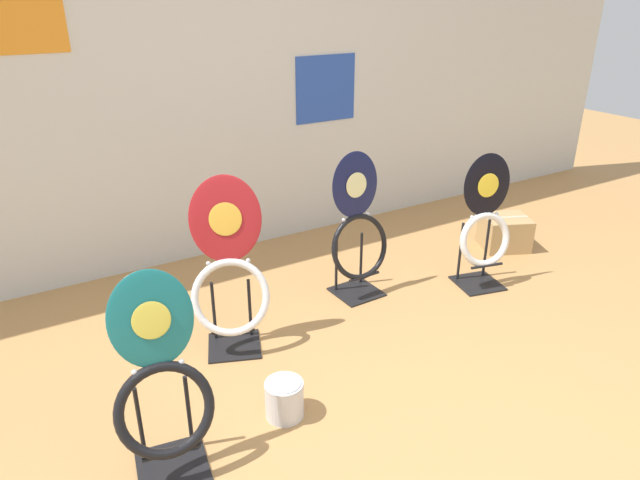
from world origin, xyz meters
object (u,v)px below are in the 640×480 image
toilet_seat_display_teal_sax (162,388)px  toilet_seat_display_crimson_swirl (229,275)px  storage_box (505,232)px  toilet_seat_display_navy_moon (358,234)px  paint_can (284,398)px  toilet_seat_display_jazz_black (485,228)px

toilet_seat_display_teal_sax → toilet_seat_display_crimson_swirl: 0.88m
toilet_seat_display_crimson_swirl → storage_box: 2.27m
toilet_seat_display_navy_moon → paint_can: 1.25m
toilet_seat_display_navy_moon → paint_can: toilet_seat_display_navy_moon is taller
toilet_seat_display_teal_sax → toilet_seat_display_navy_moon: 1.68m
toilet_seat_display_jazz_black → toilet_seat_display_crimson_swirl: 1.67m
toilet_seat_display_jazz_black → storage_box: toilet_seat_display_jazz_black is taller
toilet_seat_display_crimson_swirl → paint_can: toilet_seat_display_crimson_swirl is taller
paint_can → storage_box: size_ratio=0.44×
toilet_seat_display_crimson_swirl → toilet_seat_display_navy_moon: toilet_seat_display_crimson_swirl is taller
toilet_seat_display_navy_moon → toilet_seat_display_crimson_swirl: bearing=-171.5°
toilet_seat_display_teal_sax → storage_box: size_ratio=2.08×
toilet_seat_display_crimson_swirl → storage_box: toilet_seat_display_crimson_swirl is taller
toilet_seat_display_jazz_black → paint_can: bearing=-164.7°
storage_box → toilet_seat_display_teal_sax: bearing=-163.8°
toilet_seat_display_jazz_black → toilet_seat_display_teal_sax: size_ratio=1.03×
toilet_seat_display_crimson_swirl → paint_can: (-0.02, -0.65, -0.33)m
paint_can → toilet_seat_display_crimson_swirl: bearing=87.9°
toilet_seat_display_crimson_swirl → toilet_seat_display_navy_moon: size_ratio=1.02×
toilet_seat_display_teal_sax → toilet_seat_display_crimson_swirl: bearing=50.2°
toilet_seat_display_navy_moon → paint_can: (-0.93, -0.78, -0.32)m
toilet_seat_display_jazz_black → paint_can: (-1.68, -0.46, -0.31)m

